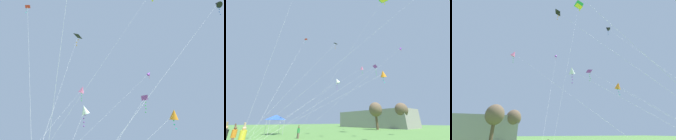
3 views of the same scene
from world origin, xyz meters
The scene contains 8 objects.
kite_orange_diamond_1 centered at (10.23, 13.24, 7.78)m, with size 4.90×13.92×8.34m.
kite_pink_diamond_2 centered at (-3.62, 26.20, 16.87)m, with size 7.37×26.44×17.59m.
kite_black_diamond_4 centered at (17.98, 23.43, 26.76)m, with size 12.56×24.51×27.64m.
kite_black_delta_5 centered at (1.59, 12.15, 16.46)m, with size 4.53×12.95×16.99m.
kite_purple_delta_6 centered at (7.56, 15.72, 10.34)m, with size 1.52×16.08×10.81m.
kite_purple_diamond_7 centered at (6.55, 30.50, 20.36)m, with size 8.04×23.85×20.96m.
kite_white_diamond_8 centered at (3.00, 11.51, 8.27)m, with size 3.50×11.74×8.85m.
kite_red_delta_9 centered at (-0.93, 6.84, 16.20)m, with size 7.62×6.84×17.05m.
Camera 1 is at (10.68, -7.36, 1.57)m, focal length 40.00 mm.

